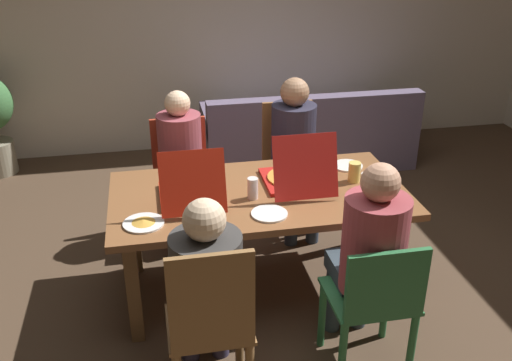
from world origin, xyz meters
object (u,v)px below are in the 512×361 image
Objects in this scene: person_3 at (206,280)px; drinking_glass_1 at (368,196)px; couch at (308,138)px; chair_2 at (289,157)px; drinking_glass_2 at (253,188)px; chair_3 at (211,326)px; plate_2 at (144,222)px; plate_0 at (269,214)px; drinking_glass_3 at (354,172)px; person_1 at (181,155)px; person_2 at (295,144)px; chair_1 at (181,171)px; chair_0 at (375,302)px; dining_table at (259,203)px; pizza_box_0 at (191,192)px; plate_1 at (348,166)px; pizza_box_1 at (296,177)px; drinking_glass_0 at (366,181)px; person_0 at (369,249)px.

person_3 is 1.18m from drinking_glass_1.
chair_2 is at bearing -114.03° from couch.
drinking_glass_2 is at bearing 63.18° from person_3.
chair_3 is 4.19× the size of plate_2.
couch reaches higher than plate_0.
person_3 is 8.63× the size of drinking_glass_3.
person_1 is at bearing 90.00° from person_3.
person_3 is at bearing -118.65° from person_2.
plate_0 is (-0.45, -1.08, 0.01)m from person_2.
person_2 is 0.78m from drinking_glass_3.
person_2 is (0.88, -0.15, 0.22)m from chair_1.
chair_0 is 0.74× the size of person_3.
person_2 is at bearing 41.86° from plate_2.
dining_table is 0.78m from plate_2.
plate_2 is at bearing -139.43° from pizza_box_0.
person_3 is (0.00, -1.63, 0.00)m from person_1.
pizza_box_0 is at bearing -89.76° from chair_1.
person_2 reaches higher than plate_1.
person_1 is 1.18× the size of chair_3.
drinking_glass_1 is (1.04, -0.28, 0.01)m from pizza_box_0.
chair_3 reaches higher than drinking_glass_3.
pizza_box_1 is 2.46× the size of plate_1.
plate_0 is (0.43, -1.23, 0.23)m from chair_1.
chair_2 is at bearing 110.15° from plate_1.
chair_0 is 1.72× the size of pizza_box_0.
chair_0 is 3.98× the size of plate_0.
chair_3 reaches higher than plate_0.
chair_3 is (-0.88, -1.90, -0.02)m from chair_2.
plate_2 is 1.43m from drinking_glass_0.
drinking_glass_2 is (-0.50, 0.69, 0.07)m from person_0.
person_2 is 5.19× the size of plate_2.
person_1 is (-0.88, 1.56, -0.04)m from person_0.
drinking_glass_2 reaches higher than plate_2.
couch is at bearing 68.91° from person_2.
plate_2 is at bearing 157.10° from person_0.
plate_0 is 1.03× the size of plate_1.
chair_3 is 1.91× the size of pizza_box_1.
drinking_glass_1 reaches higher than couch.
chair_0 is at bearing -99.05° from couch.
pizza_box_1 is 3.84× the size of drinking_glass_3.
plate_2 is 1.72× the size of drinking_glass_2.
pizza_box_1 reaches higher than drinking_glass_3.
drinking_glass_1 is at bearing -45.71° from pizza_box_1.
plate_0 is at bearing -2.48° from plate_2.
person_2 is (0.88, -0.02, 0.03)m from person_1.
drinking_glass_0 is at bearing 71.13° from drinking_glass_1.
dining_table is 13.88× the size of drinking_glass_3.
pizza_box_0 reaches higher than dining_table.
chair_0 is 6.36× the size of drinking_glass_3.
pizza_box_0 is (-0.87, -0.95, 0.24)m from chair_2.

